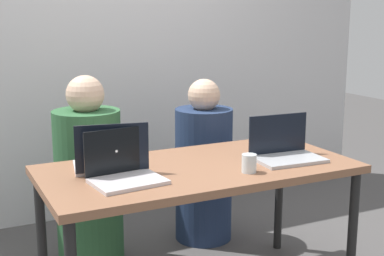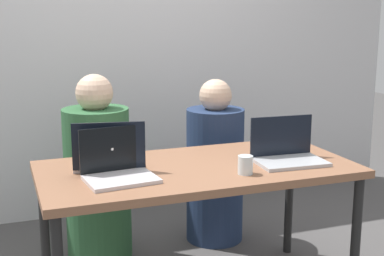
{
  "view_description": "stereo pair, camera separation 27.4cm",
  "coord_description": "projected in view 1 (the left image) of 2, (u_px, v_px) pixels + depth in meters",
  "views": [
    {
      "loc": [
        -1.18,
        -2.33,
        1.49
      ],
      "look_at": [
        0.0,
        0.08,
        0.91
      ],
      "focal_mm": 50.0,
      "sensor_mm": 36.0,
      "label": 1
    },
    {
      "loc": [
        -0.93,
        -2.44,
        1.49
      ],
      "look_at": [
        0.0,
        0.08,
        0.91
      ],
      "focal_mm": 50.0,
      "sensor_mm": 36.0,
      "label": 2
    }
  ],
  "objects": [
    {
      "name": "person_on_right",
      "position": [
        204.0,
        169.0,
        3.54
      ],
      "size": [
        0.43,
        0.43,
        1.08
      ],
      "rotation": [
        0.0,
        0.0,
        3.31
      ],
      "color": "navy",
      "rests_on": "ground"
    },
    {
      "name": "water_glass_right",
      "position": [
        249.0,
        165.0,
        2.59
      ],
      "size": [
        0.07,
        0.07,
        0.09
      ],
      "color": "silver",
      "rests_on": "desk"
    },
    {
      "name": "back_wall",
      "position": [
        108.0,
        58.0,
        3.94
      ],
      "size": [
        4.5,
        0.1,
        2.34
      ],
      "primitive_type": "cube",
      "color": "silver",
      "rests_on": "ground"
    },
    {
      "name": "person_on_left",
      "position": [
        89.0,
        181.0,
        3.2
      ],
      "size": [
        0.48,
        0.48,
        1.14
      ],
      "rotation": [
        0.0,
        0.0,
        2.9
      ],
      "color": "#2E5F38",
      "rests_on": "ground"
    },
    {
      "name": "laptop_front_right",
      "position": [
        285.0,
        150.0,
        2.82
      ],
      "size": [
        0.36,
        0.28,
        0.23
      ],
      "rotation": [
        0.0,
        0.0,
        -0.06
      ],
      "color": "#ADB0B4",
      "rests_on": "desk"
    },
    {
      "name": "laptop_back_left",
      "position": [
        111.0,
        160.0,
        2.62
      ],
      "size": [
        0.39,
        0.32,
        0.25
      ],
      "rotation": [
        0.0,
        0.0,
        2.95
      ],
      "color": "silver",
      "rests_on": "desk"
    },
    {
      "name": "laptop_front_left",
      "position": [
        124.0,
        170.0,
        2.45
      ],
      "size": [
        0.34,
        0.29,
        0.23
      ],
      "rotation": [
        0.0,
        0.0,
        0.11
      ],
      "color": "silver",
      "rests_on": "desk"
    },
    {
      "name": "desk",
      "position": [
        199.0,
        178.0,
        2.73
      ],
      "size": [
        1.59,
        0.77,
        0.73
      ],
      "color": "brown",
      "rests_on": "ground"
    }
  ]
}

